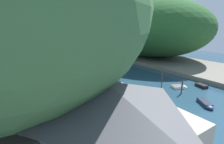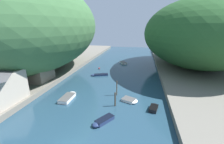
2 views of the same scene
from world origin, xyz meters
The scene contains 16 objects.
water_surface centered at (0.00, 30.00, 0.00)m, with size 130.00×130.00×0.00m, color #234256.
left_bank centered at (-24.68, 30.00, 0.56)m, with size 22.00×120.00×1.13m.
right_bank centered at (24.68, 30.00, 0.56)m, with size 22.00×120.00×1.13m.
hillside_left centered at (-25.78, 26.78, 14.79)m, with size 39.16×54.82×27.33m.
hillside_right centered at (25.78, 44.26, 12.35)m, with size 34.76×48.67×22.44m.
boathouse_shed centered at (-18.08, 20.05, 3.91)m, with size 5.74×6.61×5.38m.
boat_cabin_cruiser centered at (-6.91, 14.02, 0.36)m, with size 2.10×5.32×0.73m.
boat_mid_channel centered at (-4.76, 30.00, 0.23)m, with size 5.53×3.38×0.46m.
boat_yellow_tender centered at (2.44, 7.19, 0.33)m, with size 3.34×4.13×0.67m.
boat_navy_launch centered at (0.43, 47.29, 0.31)m, with size 4.00×5.37×0.63m.
boat_near_quay centered at (10.85, 13.19, 0.33)m, with size 2.05×3.32×0.67m.
boat_small_dinghy centered at (6.27, 15.24, 0.26)m, with size 3.76×3.11×0.53m.
mooring_post_second centered at (3.49, 12.86, 1.48)m, with size 0.28×0.28×2.95m.
mooring_post_middle centered at (3.01, 17.58, 1.73)m, with size 0.22×0.22×3.45m.
channel_buoy_near centered at (-6.68, 36.71, 0.30)m, with size 0.51×0.51×0.77m.
person_by_boathouse centered at (-14.90, 5.46, 2.11)m, with size 0.34×0.43×1.69m.
Camera 2 is at (8.06, -12.65, 15.12)m, focal length 24.00 mm.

